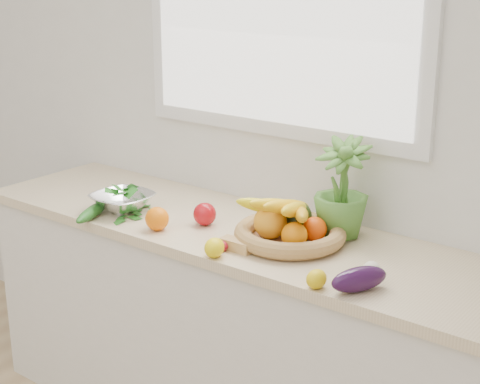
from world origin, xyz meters
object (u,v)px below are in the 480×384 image
Objects in this scene: apple at (205,214)px; potted_herb at (342,187)px; eggplant at (359,279)px; cucumber at (93,212)px; fruit_basket at (289,228)px; colander_with_spinach at (122,197)px.

apple is 0.54m from potted_herb.
cucumber is (-1.16, -0.04, -0.02)m from eggplant.
fruit_basket is at bearing 17.94° from cucumber.
cucumber is 0.80m from fruit_basket.
cucumber is 0.13m from colander_with_spinach.
fruit_basket is 1.79× the size of colander_with_spinach.
fruit_basket is (-0.40, 0.20, 0.02)m from eggplant.
apple reaches higher than eggplant.
potted_herb is at bearing 23.61° from apple.
fruit_basket reaches higher than cucumber.
eggplant is at bearing -27.40° from fruit_basket.
potted_herb is at bearing 127.40° from eggplant.
fruit_basket reaches higher than colander_with_spinach.
apple is at bearing 26.42° from cucumber.
cucumber is 0.60× the size of fruit_basket.
potted_herb reaches higher than eggplant.
potted_herb is at bearing 24.93° from cucumber.
fruit_basket is (0.36, 0.05, 0.01)m from apple.
apple is at bearing 168.00° from eggplant.
eggplant is at bearing -3.89° from colander_with_spinach.
eggplant is at bearing -12.00° from apple.
colander_with_spinach reaches higher than eggplant.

